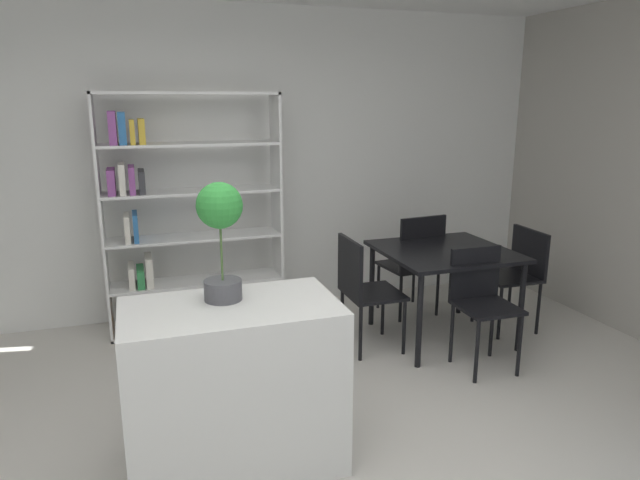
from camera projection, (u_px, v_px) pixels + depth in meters
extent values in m
cube|color=white|center=(207.00, 165.00, 5.03)|extent=(6.53, 0.06, 2.72)
cube|color=white|center=(234.00, 386.00, 3.00)|extent=(1.10, 0.64, 0.90)
cylinder|color=#4C4C51|center=(223.00, 290.00, 2.96)|extent=(0.20, 0.20, 0.11)
cylinder|color=#476633|center=(221.00, 252.00, 2.91)|extent=(0.01, 0.01, 0.31)
sphere|color=green|center=(219.00, 205.00, 2.85)|extent=(0.24, 0.24, 0.24)
cube|color=white|center=(102.00, 220.00, 4.51)|extent=(0.02, 0.33, 1.98)
cube|color=white|center=(277.00, 209.00, 4.95)|extent=(0.02, 0.33, 1.98)
cube|color=white|center=(187.00, 93.00, 4.49)|extent=(1.45, 0.33, 0.02)
cube|color=white|center=(199.00, 324.00, 4.96)|extent=(1.45, 0.33, 0.02)
cube|color=white|center=(197.00, 281.00, 4.86)|extent=(1.41, 0.33, 0.02)
cube|color=white|center=(195.00, 237.00, 4.77)|extent=(1.41, 0.33, 0.02)
cube|color=white|center=(192.00, 192.00, 4.68)|extent=(1.41, 0.33, 0.02)
cube|color=white|center=(190.00, 144.00, 4.59)|extent=(1.41, 0.33, 0.02)
cube|color=orange|center=(124.00, 319.00, 4.74)|extent=(0.06, 0.27, 0.24)
cube|color=#8E4793|center=(132.00, 320.00, 4.76)|extent=(0.03, 0.27, 0.20)
cube|color=silver|center=(140.00, 318.00, 4.78)|extent=(0.05, 0.27, 0.23)
cube|color=#38383D|center=(149.00, 316.00, 4.80)|extent=(0.05, 0.27, 0.24)
cube|color=silver|center=(132.00, 276.00, 4.68)|extent=(0.05, 0.27, 0.18)
cube|color=#338E4C|center=(141.00, 277.00, 4.70)|extent=(0.06, 0.27, 0.15)
cube|color=silver|center=(149.00, 270.00, 4.71)|extent=(0.06, 0.27, 0.25)
cube|color=silver|center=(127.00, 228.00, 4.58)|extent=(0.04, 0.27, 0.22)
cube|color=#2D6BAD|center=(136.00, 227.00, 4.60)|extent=(0.04, 0.27, 0.23)
cube|color=#8E4793|center=(111.00, 182.00, 4.46)|extent=(0.06, 0.27, 0.20)
cube|color=silver|center=(122.00, 179.00, 4.48)|extent=(0.05, 0.27, 0.24)
cube|color=#8E4793|center=(132.00, 180.00, 4.51)|extent=(0.05, 0.27, 0.22)
cube|color=#38383D|center=(142.00, 181.00, 4.53)|extent=(0.05, 0.27, 0.18)
cube|color=#8E4793|center=(112.00, 128.00, 4.38)|extent=(0.06, 0.27, 0.25)
cube|color=#2D6BAD|center=(122.00, 128.00, 4.40)|extent=(0.06, 0.27, 0.25)
cube|color=gold|center=(132.00, 132.00, 4.43)|extent=(0.04, 0.27, 0.19)
cube|color=gold|center=(141.00, 131.00, 4.45)|extent=(0.05, 0.27, 0.19)
cube|color=black|center=(445.00, 251.00, 4.56)|extent=(1.00, 0.98, 0.03)
cylinder|color=black|center=(419.00, 321.00, 4.12)|extent=(0.04, 0.04, 0.72)
cylinder|color=black|center=(521.00, 307.00, 4.39)|extent=(0.04, 0.04, 0.72)
cylinder|color=black|center=(372.00, 285.00, 4.91)|extent=(0.04, 0.04, 0.72)
cylinder|color=black|center=(460.00, 275.00, 5.18)|extent=(0.04, 0.04, 0.72)
cube|color=black|center=(373.00, 293.00, 4.44)|extent=(0.42, 0.46, 0.03)
cube|color=black|center=(350.00, 267.00, 4.32)|extent=(0.03, 0.46, 0.43)
cylinder|color=black|center=(404.00, 327.00, 4.36)|extent=(0.03, 0.03, 0.44)
cylinder|color=black|center=(383.00, 310.00, 4.73)|extent=(0.03, 0.03, 0.44)
cylinder|color=black|center=(361.00, 333.00, 4.25)|extent=(0.03, 0.03, 0.44)
cylinder|color=black|center=(342.00, 315.00, 4.62)|extent=(0.03, 0.03, 0.44)
cube|color=black|center=(487.00, 307.00, 4.06)|extent=(0.41, 0.41, 0.03)
cube|color=black|center=(475.00, 272.00, 4.18)|extent=(0.40, 0.04, 0.39)
cylinder|color=black|center=(477.00, 352.00, 3.91)|extent=(0.03, 0.03, 0.46)
cylinder|color=black|center=(520.00, 346.00, 4.01)|extent=(0.03, 0.03, 0.46)
cylinder|color=black|center=(452.00, 333.00, 4.23)|extent=(0.03, 0.03, 0.46)
cylinder|color=black|center=(492.00, 328.00, 4.32)|extent=(0.03, 0.03, 0.46)
cube|color=black|center=(507.00, 276.00, 4.81)|extent=(0.44, 0.47, 0.03)
cube|color=black|center=(530.00, 251.00, 4.82)|extent=(0.04, 0.46, 0.38)
cylinder|color=black|center=(474.00, 297.00, 5.01)|extent=(0.03, 0.03, 0.45)
cylinder|color=black|center=(500.00, 313.00, 4.63)|extent=(0.03, 0.03, 0.45)
cylinder|color=black|center=(510.00, 293.00, 5.11)|extent=(0.03, 0.03, 0.45)
cylinder|color=black|center=(538.00, 309.00, 4.74)|extent=(0.03, 0.03, 0.45)
cube|color=black|center=(408.00, 266.00, 5.19)|extent=(0.50, 0.49, 0.03)
cube|color=black|center=(423.00, 244.00, 4.94)|extent=(0.45, 0.08, 0.48)
cylinder|color=black|center=(414.00, 281.00, 5.50)|extent=(0.03, 0.03, 0.43)
cylinder|color=black|center=(378.00, 286.00, 5.34)|extent=(0.03, 0.03, 0.43)
cylinder|color=black|center=(437.00, 293.00, 5.15)|extent=(0.03, 0.03, 0.43)
cylinder|color=black|center=(401.00, 299.00, 5.00)|extent=(0.03, 0.03, 0.43)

